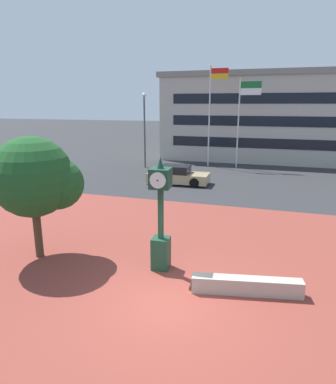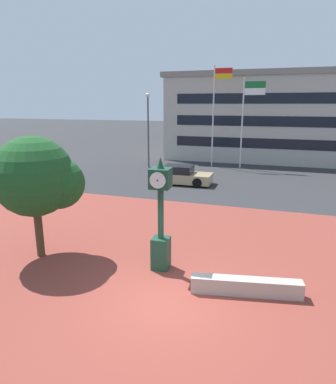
% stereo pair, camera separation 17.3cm
% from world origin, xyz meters
% --- Properties ---
extents(ground_plane, '(200.00, 200.00, 0.00)m').
position_xyz_m(ground_plane, '(0.00, 0.00, 0.00)').
color(ground_plane, '#2D2D30').
extents(plaza_brick_paving, '(44.00, 13.95, 0.01)m').
position_xyz_m(plaza_brick_paving, '(0.00, 2.97, 0.00)').
color(plaza_brick_paving, brown).
rests_on(plaza_brick_paving, ground).
extents(planter_wall, '(3.22, 0.99, 0.50)m').
position_xyz_m(planter_wall, '(2.12, 1.20, 0.25)').
color(planter_wall, '#ADA393').
rests_on(planter_wall, ground).
extents(street_clock, '(0.68, 0.76, 3.81)m').
position_xyz_m(street_clock, '(-0.79, 1.98, 1.75)').
color(street_clock, '#19422D').
rests_on(street_clock, ground).
extents(plaza_tree, '(3.03, 2.82, 4.38)m').
position_xyz_m(plaza_tree, '(-5.18, 1.62, 2.90)').
color(plaza_tree, '#4C3823').
rests_on(plaza_tree, ground).
extents(car_street_mid, '(4.26, 1.93, 1.28)m').
position_xyz_m(car_street_mid, '(-3.76, 14.40, 0.57)').
color(car_street_mid, tan).
rests_on(car_street_mid, ground).
extents(flagpole_primary, '(1.57, 0.14, 8.60)m').
position_xyz_m(flagpole_primary, '(-2.95, 21.98, 5.02)').
color(flagpole_primary, silver).
rests_on(flagpole_primary, ground).
extents(flagpole_secondary, '(1.80, 0.14, 7.49)m').
position_xyz_m(flagpole_secondary, '(-0.33, 21.98, 4.60)').
color(flagpole_secondary, silver).
rests_on(flagpole_secondary, ground).
extents(civic_building, '(28.52, 14.95, 8.35)m').
position_xyz_m(civic_building, '(5.62, 31.33, 4.19)').
color(civic_building, '#B2ADA3').
rests_on(civic_building, ground).
extents(street_lamp_post, '(0.36, 0.36, 6.31)m').
position_xyz_m(street_lamp_post, '(-8.21, 19.58, 3.88)').
color(street_lamp_post, '#4C4C51').
rests_on(street_lamp_post, ground).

